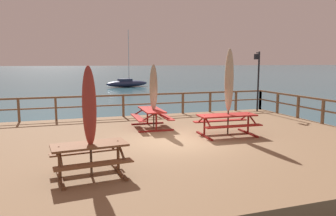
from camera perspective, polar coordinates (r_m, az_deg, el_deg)
The scene contains 11 objects.
ground_plane at distance 11.35m, azimuth 1.35°, elevation -9.34°, with size 600.00×600.00×0.00m, color #2D5B6B.
wooden_deck at distance 11.25m, azimuth 1.35°, elevation -7.52°, with size 14.29×11.05×0.75m, color #846647.
railing_waterside_far at distance 16.10m, azimuth -5.14°, elevation 1.22°, with size 14.09×0.10×1.09m.
picnic_table_mid_left at distance 7.84m, azimuth -13.58°, elevation -7.66°, with size 1.84×1.55×0.78m.
picnic_table_mid_right at distance 11.98m, azimuth 10.28°, elevation -2.08°, with size 2.16×1.49×0.78m.
picnic_table_back_left at distance 13.15m, azimuth -2.90°, elevation -1.08°, with size 1.48×1.99×0.78m.
patio_umbrella_tall_mid_left at distance 7.60m, azimuth -13.63°, elevation 0.21°, with size 0.32×0.32×2.57m.
patio_umbrella_tall_front at distance 11.89m, azimuth 10.66°, elevation 4.75°, with size 0.32×0.32×3.13m.
patio_umbrella_tall_back_right at distance 12.98m, azimuth -2.56°, elevation 3.57°, with size 0.32×0.32×2.56m.
lamp_post_hooked at distance 17.93m, azimuth 15.46°, elevation 6.07°, with size 0.55×0.52×3.20m.
sailboat_distant at distance 45.23m, azimuth -7.21°, elevation 4.34°, with size 6.21×2.82×7.72m.
Camera 1 is at (-3.69, -10.19, 3.39)m, focal length 34.76 mm.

